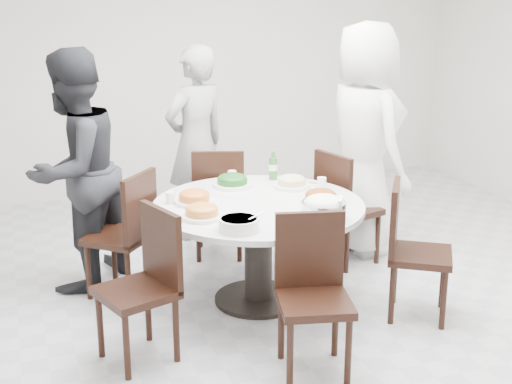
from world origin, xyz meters
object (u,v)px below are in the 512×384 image
object	(u,v)px
chair_sw	(136,289)
soup_bowl	(239,224)
chair_ne	(349,207)
diner_left	(74,171)
diner_middle	(196,144)
chair_nw	(119,234)
rice_bowl	(324,211)
beverage_bottle	(273,165)
chair_s	(315,299)
chair_se	(421,252)
dining_table	(258,253)
chair_n	(219,201)
diner_right	(364,140)

from	to	relation	value
chair_sw	soup_bowl	distance (m)	0.75
chair_ne	diner_left	world-z (taller)	diner_left
diner_middle	chair_nw	bearing A→B (deg)	26.75
rice_bowl	beverage_bottle	xyz separation A→B (m)	(0.03, 1.02, 0.05)
chair_s	soup_bowl	distance (m)	0.69
chair_ne	beverage_bottle	size ratio (longest dim) A/B	4.15
chair_nw	soup_bowl	size ratio (longest dim) A/B	3.66
chair_ne	chair_se	bearing A→B (deg)	164.79
chair_s	chair_se	world-z (taller)	same
dining_table	chair_se	size ratio (longest dim) A/B	1.58
soup_bowl	beverage_bottle	distance (m)	1.20
chair_n	chair_nw	size ratio (longest dim) A/B	1.00
chair_sw	rice_bowl	size ratio (longest dim) A/B	3.24
diner_left	beverage_bottle	distance (m)	1.51
soup_bowl	chair_se	bearing A→B (deg)	-4.71
diner_left	chair_nw	bearing A→B (deg)	87.21
chair_sw	chair_n	bearing A→B (deg)	128.35
dining_table	chair_n	world-z (taller)	chair_n
chair_ne	chair_n	world-z (taller)	same
chair_s	soup_bowl	size ratio (longest dim) A/B	3.66
dining_table	diner_middle	xyz separation A→B (m)	(-0.07, 1.48, 0.49)
chair_n	diner_right	distance (m)	1.32
chair_n	diner_middle	world-z (taller)	diner_middle
chair_s	diner_middle	bearing A→B (deg)	103.78
chair_ne	chair_n	size ratio (longest dim) A/B	1.00
chair_nw	diner_right	xyz separation A→B (m)	(2.11, 0.25, 0.50)
chair_n	rice_bowl	bearing A→B (deg)	118.82
dining_table	chair_ne	bearing A→B (deg)	26.11
chair_n	chair_sw	world-z (taller)	same
chair_s	beverage_bottle	world-z (taller)	beverage_bottle
diner_middle	rice_bowl	xyz separation A→B (m)	(0.36, -1.96, -0.05)
beverage_bottle	chair_nw	bearing A→B (deg)	-175.46
beverage_bottle	chair_sw	bearing A→B (deg)	-139.78
beverage_bottle	chair_ne	bearing A→B (deg)	-7.33
chair_nw	diner_middle	xyz separation A→B (m)	(0.86, 1.03, 0.39)
dining_table	chair_nw	xyz separation A→B (m)	(-0.93, 0.45, 0.10)
rice_bowl	beverage_bottle	bearing A→B (deg)	88.49
chair_nw	chair_se	world-z (taller)	same
chair_ne	diner_right	world-z (taller)	diner_right
rice_bowl	diner_left	bearing A→B (deg)	140.64
chair_se	rice_bowl	world-z (taller)	chair_se
chair_se	soup_bowl	world-z (taller)	chair_se
chair_nw	chair_s	distance (m)	1.74
chair_se	rice_bowl	bearing A→B (deg)	113.37
chair_nw	beverage_bottle	world-z (taller)	beverage_bottle
rice_bowl	diner_middle	bearing A→B (deg)	100.30
chair_ne	diner_middle	xyz separation A→B (m)	(-1.02, 1.02, 0.39)
dining_table	chair_nw	distance (m)	1.03
soup_bowl	diner_left	bearing A→B (deg)	126.16
chair_n	diner_left	world-z (taller)	diner_left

